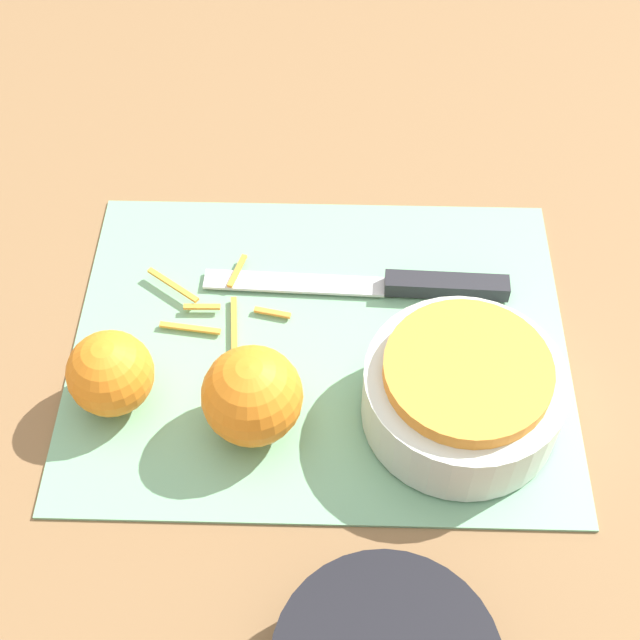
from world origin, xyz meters
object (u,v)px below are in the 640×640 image
bowl_speckled (463,391)px  orange_left (110,373)px  orange_right (252,396)px  knife (411,285)px

bowl_speckled → orange_left: size_ratio=2.27×
orange_left → bowl_speckled: bearing=178.2°
orange_left → orange_right: size_ratio=0.88×
bowl_speckled → orange_left: (0.28, -0.01, 0.00)m
knife → orange_left: orange_left is taller
orange_left → orange_right: (-0.12, 0.02, 0.01)m
orange_left → orange_right: orange_right is taller
bowl_speckled → orange_right: size_ratio=1.99×
bowl_speckled → knife: (0.03, -0.13, -0.03)m
bowl_speckled → orange_left: 0.28m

